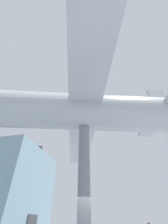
# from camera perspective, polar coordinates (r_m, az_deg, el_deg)

# --- Properties ---
(support_pylon_central) EXTENTS (0.56, 0.56, 5.87)m
(support_pylon_central) POSITION_cam_1_polar(r_m,az_deg,el_deg) (7.25, 0.00, -26.38)
(support_pylon_central) COLOR slate
(support_pylon_central) RESTS_ON ground_plane
(suspended_airplane) EXTENTS (18.34, 12.70, 3.21)m
(suspended_airplane) POSITION_cam_1_polar(r_m,az_deg,el_deg) (8.89, -1.32, 0.10)
(suspended_airplane) COLOR #93999E
(suspended_airplane) RESTS_ON support_pylon_central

